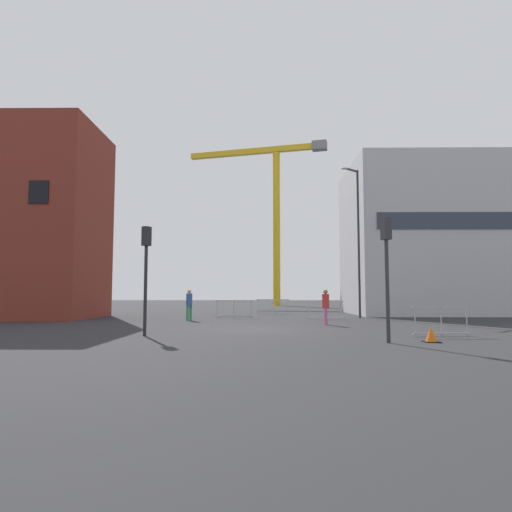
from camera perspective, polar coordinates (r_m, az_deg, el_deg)
The scene contains 14 objects.
ground at distance 19.43m, azimuth -0.28°, elevation -9.23°, with size 160.00×160.00×0.00m, color #28282B.
brick_building at distance 32.00m, azimuth -28.10°, elevation 3.81°, with size 10.18×6.60×11.93m.
office_block at distance 35.98m, azimuth 20.00°, elevation 1.97°, with size 10.45×9.37×11.08m.
construction_crane at distance 58.06m, azimuth 2.14°, elevation 7.59°, with size 17.81×5.51×20.48m.
streetlamp_tall at distance 28.99m, azimuth 12.65°, elevation 2.88°, with size 1.26×1.07×9.33m.
traffic_light_far at distance 14.66m, azimuth 16.16°, elevation -0.25°, with size 0.32×0.39×3.90m.
traffic_light_verge at distance 16.85m, azimuth -13.70°, elevation -0.75°, with size 0.34×0.39×3.95m.
pedestrian_walking at distance 22.18m, azimuth 8.79°, elevation -6.05°, with size 0.34×0.34×1.71m.
pedestrian_waiting at distance 25.66m, azimuth -8.43°, elevation -5.82°, with size 0.34×0.34×1.74m.
safety_barrier_mid_span at distance 17.43m, azimuth 22.34°, elevation -7.54°, with size 2.14×0.33×1.08m.
safety_barrier_left_run at distance 28.46m, azimuth -2.80°, elevation -6.66°, with size 2.38×0.38×1.08m.
safety_barrier_front at distance 33.29m, azimuth 2.13°, elevation -6.38°, with size 2.44×0.14×1.08m.
safety_barrier_right_run at distance 27.11m, azimuth 8.71°, elevation -6.71°, with size 2.17×0.17×1.08m.
traffic_cone_by_barrier at distance 15.34m, azimuth 21.24°, elevation -9.30°, with size 0.47×0.47×0.48m.
Camera 1 is at (0.33, -19.37, 1.53)m, focal length 31.68 mm.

